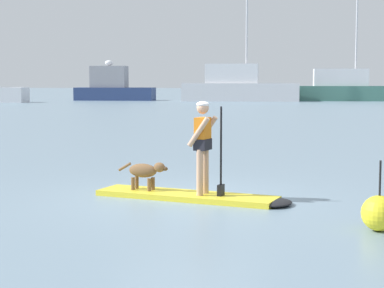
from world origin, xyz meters
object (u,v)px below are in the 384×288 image
dog (145,171)px  moored_boat_far_port (238,87)px  moored_boat_port (347,89)px  marker_buoy (379,213)px  moored_boat_center (113,88)px  paddleboard (198,197)px  person_paddler (204,141)px

dog → moored_boat_far_port: size_ratio=0.08×
dog → moored_boat_port: moored_boat_port is taller
dog → marker_buoy: size_ratio=0.99×
dog → moored_boat_port: bearing=79.3°
dog → moored_boat_center: (-14.46, 60.06, 0.99)m
moored_boat_far_port → paddleboard: bearing=-88.7°
paddleboard → moored_boat_far_port: moored_boat_far_port is taller
paddleboard → moored_boat_port: moored_boat_port is taller
paddleboard → moored_boat_center: bearing=104.4°
moored_boat_far_port → moored_boat_port: (11.84, 2.87, -0.19)m
paddleboard → dog: bearing=162.6°
person_paddler → moored_boat_port: bearing=80.3°
moored_boat_port → marker_buoy: (-7.75, -63.50, -1.08)m
moored_boat_port → person_paddler: bearing=-99.7°
paddleboard → moored_boat_center: (-15.48, 60.38, 1.39)m
dog → paddleboard: bearing=-17.4°
moored_boat_far_port → moored_boat_port: moored_boat_port is taller
person_paddler → marker_buoy: size_ratio=1.65×
moored_boat_far_port → moored_boat_port: size_ratio=0.97×
paddleboard → moored_boat_center: size_ratio=0.41×
moored_boat_far_port → marker_buoy: (4.10, -60.64, -1.26)m
paddleboard → marker_buoy: (2.80, -2.19, 0.21)m
moored_boat_far_port → marker_buoy: moored_boat_far_port is taller
paddleboard → marker_buoy: size_ratio=3.65×
person_paddler → paddleboard: bearing=162.6°
person_paddler → moored_boat_far_port: bearing=91.4°
person_paddler → moored_boat_center: moored_boat_center is taller
moored_boat_center → moored_boat_far_port: bearing=-7.8°
paddleboard → dog: 1.14m
dog → person_paddler: bearing=-17.4°
dog → moored_boat_center: size_ratio=0.11×
moored_boat_center → marker_buoy: 65.19m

